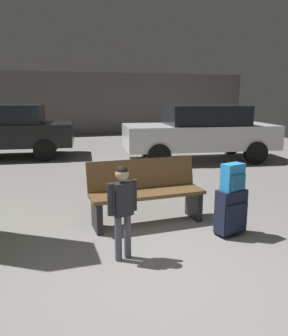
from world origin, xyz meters
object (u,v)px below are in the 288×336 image
(bench, at_px, (146,192))
(backpack_bright, at_px, (233,177))
(suitcase, at_px, (231,211))
(child, at_px, (122,203))
(parked_car_far, at_px, (1,130))
(parked_car_near, at_px, (200,131))

(bench, height_order, backpack_bright, backpack_bright)
(suitcase, relative_size, child, 0.57)
(backpack_bright, height_order, parked_car_far, parked_car_far)
(child, height_order, parked_car_far, parked_car_far)
(bench, relative_size, parked_car_far, 0.38)
(suitcase, height_order, backpack_bright, backpack_bright)
(parked_car_near, bearing_deg, suitcase, -112.27)
(child, bearing_deg, parked_car_far, 104.40)
(suitcase, height_order, parked_car_far, parked_car_far)
(bench, distance_m, parked_car_far, 6.60)
(bench, xyz_separation_m, child, (-0.58, -0.99, 0.21))
(backpack_bright, bearing_deg, bench, 139.43)
(bench, relative_size, backpack_bright, 4.75)
(bench, xyz_separation_m, parked_car_far, (-2.41, 6.13, 0.36))
(parked_car_far, bearing_deg, bench, -68.54)
(backpack_bright, height_order, child, child)
(suitcase, bearing_deg, parked_car_far, 115.62)
(bench, distance_m, child, 1.17)
(parked_car_far, bearing_deg, child, -75.60)
(suitcase, bearing_deg, parked_car_near, 67.73)
(bench, xyz_separation_m, parked_car_near, (2.88, 4.06, 0.36))
(bench, height_order, parked_car_far, parked_car_far)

